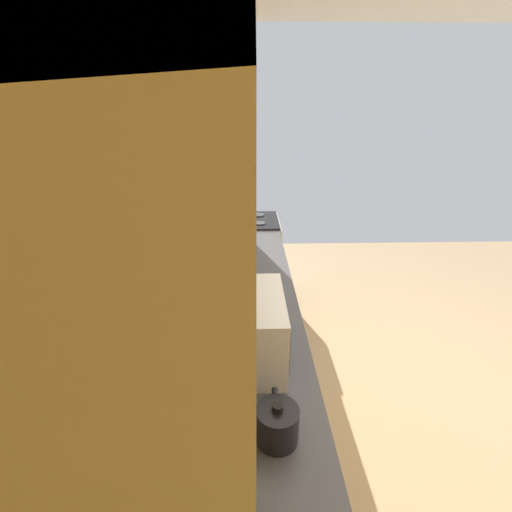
{
  "coord_description": "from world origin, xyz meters",
  "views": [
    {
      "loc": [
        -1.79,
        1.22,
        2.01
      ],
      "look_at": [
        0.02,
        1.16,
        1.22
      ],
      "focal_mm": 25.53,
      "sensor_mm": 36.0,
      "label": 1
    }
  ],
  "objects_px": {
    "oven_range": "(248,261)",
    "bowl": "(263,288)",
    "kettle": "(277,424)",
    "microwave": "(242,328)"
  },
  "relations": [
    {
      "from": "oven_range",
      "to": "microwave",
      "type": "height_order",
      "value": "microwave"
    },
    {
      "from": "microwave",
      "to": "bowl",
      "type": "relative_size",
      "value": 2.48
    },
    {
      "from": "oven_range",
      "to": "kettle",
      "type": "relative_size",
      "value": 5.17
    },
    {
      "from": "oven_range",
      "to": "microwave",
      "type": "bearing_deg",
      "value": 178.97
    },
    {
      "from": "microwave",
      "to": "kettle",
      "type": "xyz_separation_m",
      "value": [
        -0.45,
        -0.12,
        -0.09
      ]
    },
    {
      "from": "oven_range",
      "to": "kettle",
      "type": "xyz_separation_m",
      "value": [
        -2.48,
        -0.09,
        0.5
      ]
    },
    {
      "from": "microwave",
      "to": "kettle",
      "type": "bearing_deg",
      "value": -164.5
    },
    {
      "from": "kettle",
      "to": "oven_range",
      "type": "bearing_deg",
      "value": 2.03
    },
    {
      "from": "microwave",
      "to": "kettle",
      "type": "height_order",
      "value": "microwave"
    },
    {
      "from": "oven_range",
      "to": "bowl",
      "type": "relative_size",
      "value": 5.68
    }
  ]
}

